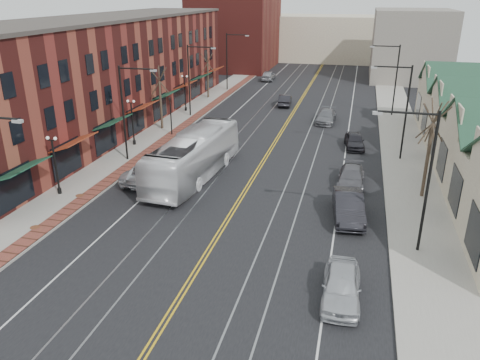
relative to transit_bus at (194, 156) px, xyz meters
The scene contains 31 objects.
ground 14.57m from the transit_bus, 71.81° to the right, with size 160.00×160.00×0.00m, color black.
sidewalk_left 9.91m from the transit_bus, 140.09° to the left, with size 4.00×120.00×0.15m, color gray.
sidewalk_right 17.75m from the transit_bus, 20.76° to the left, with size 4.00×120.00×0.15m, color gray.
building_left 19.98m from the transit_bus, 137.52° to the left, with size 10.00×50.00×11.00m, color maroon.
backdrop_left 57.66m from the transit_bus, 101.54° to the left, with size 14.00×18.00×14.00m, color maroon.
backdrop_mid 71.46m from the transit_bus, 86.37° to the left, with size 22.00×14.00×9.00m, color #BBA890.
backdrop_right 54.98m from the transit_bus, 69.16° to the left, with size 12.00×16.00×11.00m, color slate.
streetlight_l_1 7.63m from the transit_bus, 160.90° to the left, with size 3.33×0.25×8.00m.
streetlight_l_2 19.66m from the transit_bus, 109.68° to the left, with size 3.33×0.25×8.00m.
streetlight_l_3 35.03m from the transit_bus, 100.79° to the left, with size 3.33×0.25×8.00m.
streetlight_r_0 17.68m from the transit_bus, 26.44° to the right, with size 3.33×0.25×8.00m.
streetlight_r_1 17.91m from the transit_bus, 27.96° to the left, with size 3.33×0.25×8.00m.
streetlight_r_2 29.00m from the transit_bus, 57.32° to the left, with size 3.33×0.25×8.00m.
lamppost_l_1 10.09m from the transit_bus, 145.29° to the right, with size 0.84×0.28×4.27m.
lamppost_l_2 10.39m from the transit_bus, 142.92° to the left, with size 0.84×0.28×4.27m.
lamppost_l_3 21.89m from the transit_bus, 112.24° to the left, with size 0.84×0.28×4.27m.
tree_left_near 14.73m from the transit_bus, 123.07° to the left, with size 1.78×1.37×6.48m.
tree_left_far 29.40m from the transit_bus, 105.78° to the left, with size 1.66×1.28×6.02m.
tree_right_mid 17.13m from the transit_bus, ahead, with size 1.90×1.46×6.93m.
manhole_mid 12.75m from the transit_bus, 121.90° to the right, with size 0.60×0.60×0.02m, color #592D19.
manhole_far 8.96m from the transit_bus, 139.35° to the right, with size 0.60×0.60×0.02m, color #592D19.
traffic_signal 11.94m from the transit_bus, 120.67° to the left, with size 0.18×0.15×3.80m.
transit_bus is the anchor object (origin of this frame).
parked_suv 3.41m from the transit_bus, 155.49° to the right, with size 2.81×6.10×1.69m, color silver.
parked_car_a 17.93m from the transit_bus, 47.81° to the right, with size 1.81×4.49×1.53m, color silver.
parked_car_b 12.83m from the transit_bus, 20.15° to the right, with size 1.80×5.16×1.70m, color black.
parked_car_c 12.13m from the transit_bus, ahead, with size 1.93×4.74×1.38m, color #58565D.
parked_car_d 16.19m from the transit_bus, 41.94° to the left, with size 1.68×4.16×1.42m, color #222127.
distant_car_left 26.66m from the transit_bus, 83.70° to the left, with size 1.50×4.30×1.42m, color black.
distant_car_right 21.26m from the transit_bus, 65.77° to the left, with size 1.96×4.82×1.40m, color slate.
distant_car_far 44.04m from the transit_bus, 93.44° to the left, with size 1.92×4.76×1.62m, color #98999F.
Camera 1 is at (7.43, -18.76, 13.73)m, focal length 35.00 mm.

